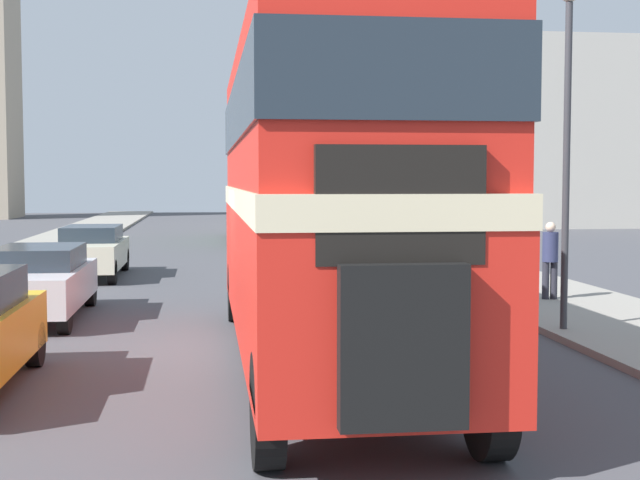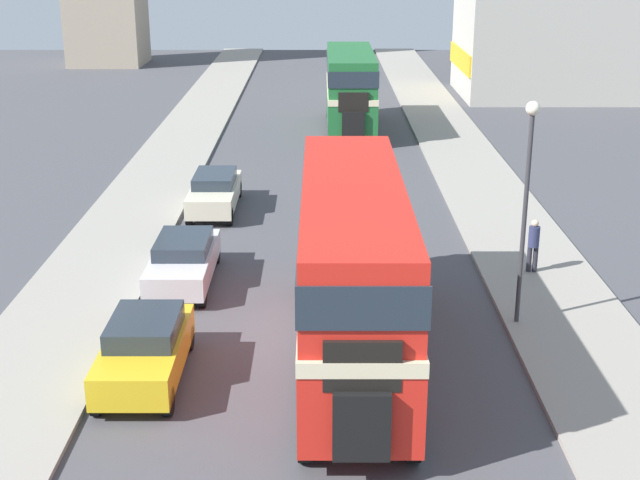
# 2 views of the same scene
# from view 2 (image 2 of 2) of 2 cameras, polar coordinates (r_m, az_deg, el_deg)

# --- Properties ---
(ground_plane) EXTENTS (120.00, 120.00, 0.00)m
(ground_plane) POSITION_cam_2_polar(r_m,az_deg,el_deg) (23.32, -0.04, -5.94)
(ground_plane) COLOR #47474C
(sidewalk_right) EXTENTS (3.50, 120.00, 0.12)m
(sidewalk_right) POSITION_cam_2_polar(r_m,az_deg,el_deg) (24.22, 16.22, -5.61)
(sidewalk_right) COLOR gray
(sidewalk_right) RESTS_ON ground_plane
(sidewalk_left) EXTENTS (3.50, 120.00, 0.12)m
(sidewalk_left) POSITION_cam_2_polar(r_m,az_deg,el_deg) (24.28, -16.26, -5.55)
(sidewalk_left) COLOR gray
(sidewalk_left) RESTS_ON ground_plane
(double_decker_bus) EXTENTS (2.41, 10.76, 4.41)m
(double_decker_bus) POSITION_cam_2_polar(r_m,az_deg,el_deg) (20.93, 2.34, -1.18)
(double_decker_bus) COLOR red
(double_decker_bus) RESTS_ON ground_plane
(bus_distant) EXTENTS (2.42, 9.36, 4.11)m
(bus_distant) POSITION_cam_2_polar(r_m,az_deg,el_deg) (47.10, 2.22, 9.96)
(bus_distant) COLOR #1E602D
(bus_distant) RESTS_ON ground_plane
(car_parked_near) EXTENTS (1.74, 4.09, 1.51)m
(car_parked_near) POSITION_cam_2_polar(r_m,az_deg,el_deg) (21.08, -10.90, -6.81)
(car_parked_near) COLOR gold
(car_parked_near) RESTS_ON ground_plane
(car_parked_mid) EXTENTS (1.72, 4.39, 1.38)m
(car_parked_mid) POSITION_cam_2_polar(r_m,az_deg,el_deg) (26.57, -8.49, -1.26)
(car_parked_mid) COLOR silver
(car_parked_mid) RESTS_ON ground_plane
(car_parked_far) EXTENTS (1.65, 4.51, 1.40)m
(car_parked_far) POSITION_cam_2_polar(r_m,az_deg,el_deg) (33.55, -6.51, 3.13)
(car_parked_far) COLOR beige
(car_parked_far) RESTS_ON ground_plane
(pedestrian_walking) EXTENTS (0.33, 0.33, 1.65)m
(pedestrian_walking) POSITION_cam_2_polar(r_m,az_deg,el_deg) (27.53, 13.76, -0.18)
(pedestrian_walking) COLOR #282833
(pedestrian_walking) RESTS_ON sidewalk_right
(street_lamp) EXTENTS (0.36, 0.36, 5.86)m
(street_lamp) POSITION_cam_2_polar(r_m,az_deg,el_deg) (22.99, 13.38, 3.66)
(street_lamp) COLOR #38383D
(street_lamp) RESTS_ON sidewalk_right
(shop_building_block) EXTENTS (16.17, 8.61, 10.55)m
(shop_building_block) POSITION_cam_2_polar(r_m,az_deg,el_deg) (60.08, 17.24, 13.81)
(shop_building_block) COLOR #B2ADA3
(shop_building_block) RESTS_ON ground_plane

